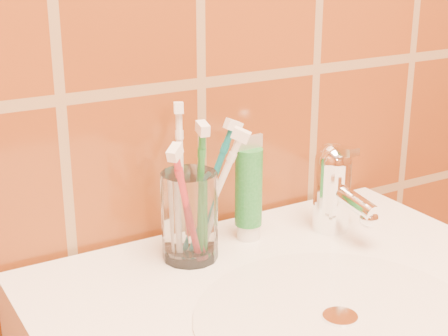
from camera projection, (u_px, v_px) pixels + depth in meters
glass_tumbler at (190, 216)px, 0.81m from camera, size 0.07×0.07×0.11m
toothpaste_tube at (249, 192)px, 0.86m from camera, size 0.04×0.03×0.14m
faucet at (334, 185)px, 0.89m from camera, size 0.05×0.11×0.12m
toothbrush_0 at (200, 193)px, 0.79m from camera, size 0.04×0.08×0.19m
toothbrush_1 at (181, 182)px, 0.81m from camera, size 0.06×0.08×0.20m
toothbrush_2 at (210, 188)px, 0.83m from camera, size 0.09×0.09×0.16m
toothbrush_3 at (187, 206)px, 0.78m from camera, size 0.13×0.12×0.18m
toothbrush_4 at (216, 194)px, 0.81m from camera, size 0.14×0.13×0.18m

